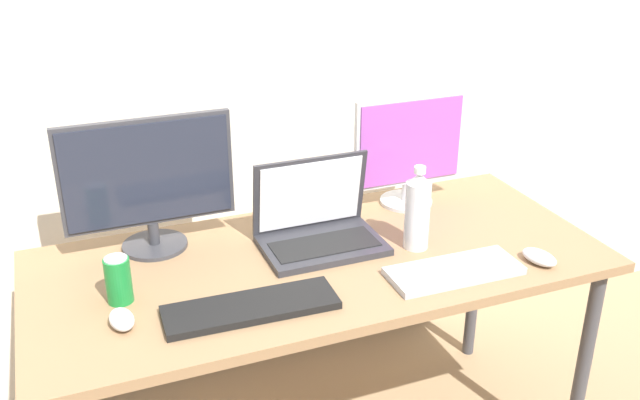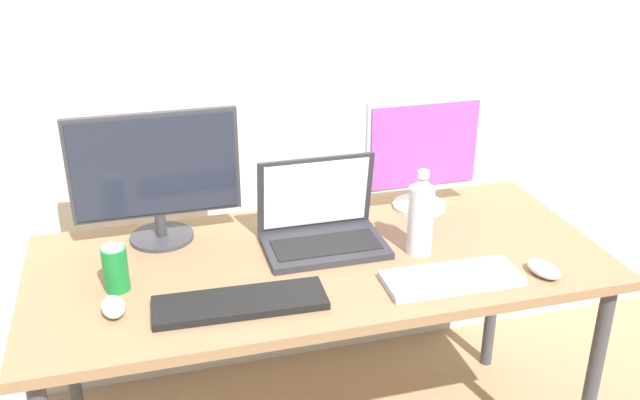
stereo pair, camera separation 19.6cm
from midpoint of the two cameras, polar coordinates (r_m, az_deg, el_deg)
wall_back at (r=2.40m, az=-1.43°, el=13.97°), size 7.00×0.08×2.60m
work_desk at (r=2.08m, az=2.72°, el=-6.22°), size 1.63×0.72×0.74m
monitor_left at (r=2.09m, az=-10.43°, el=2.01°), size 0.49×0.19×0.39m
monitor_center at (r=2.31m, az=10.64°, el=3.71°), size 0.38×0.17×0.37m
laptop_silver at (r=2.10m, az=2.76°, el=-2.07°), size 0.35×0.24×0.26m
keyboard_main at (r=1.82m, az=-3.33°, el=-8.30°), size 0.44×0.15×0.02m
keyboard_aux at (r=1.97m, az=13.35°, el=-6.20°), size 0.37×0.15×0.02m
mouse_by_keyboard at (r=2.07m, az=20.10°, el=-5.29°), size 0.09×0.12×0.04m
mouse_by_laptop at (r=1.83m, az=-13.27°, el=-8.42°), size 0.07×0.10×0.04m
water_bottle at (r=2.05m, az=10.79°, el=-1.29°), size 0.07×0.07×0.25m
soda_can_near_keyboard at (r=1.91m, az=-13.25°, el=-5.44°), size 0.07×0.07×0.13m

